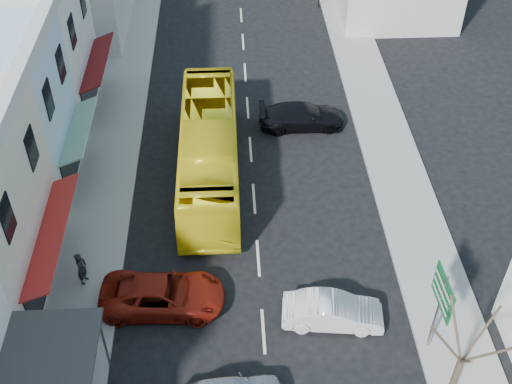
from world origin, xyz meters
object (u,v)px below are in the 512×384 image
bus (209,152)px  direction_sign (437,314)px  pedestrian_left (82,268)px  street_tree (461,361)px  car_red (163,295)px  car_white (333,311)px

bus → direction_sign: 13.95m
bus → direction_sign: direction_sign is taller
pedestrian_left → direction_sign: (13.94, -3.97, 1.10)m
street_tree → pedestrian_left: bearing=154.2°
bus → direction_sign: (8.56, -11.00, 0.55)m
direction_sign → street_tree: bearing=-94.4°
bus → street_tree: size_ratio=1.86×
direction_sign → street_tree: size_ratio=0.67×
bus → street_tree: 16.19m
direction_sign → street_tree: (-0.10, -2.71, 1.02)m
car_red → pedestrian_left: 3.74m
bus → direction_sign: size_ratio=2.77×
car_white → car_red: size_ratio=0.96×
car_white → pedestrian_left: 10.66m
bus → car_white: 10.82m
street_tree → bus: bearing=121.7°
car_white → pedestrian_left: bearing=82.2°
car_red → pedestrian_left: bearing=71.4°
bus → pedestrian_left: (-5.38, -7.02, -0.55)m
bus → car_red: bus is taller
street_tree → car_white: bearing=130.2°
street_tree → direction_sign: bearing=87.9°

